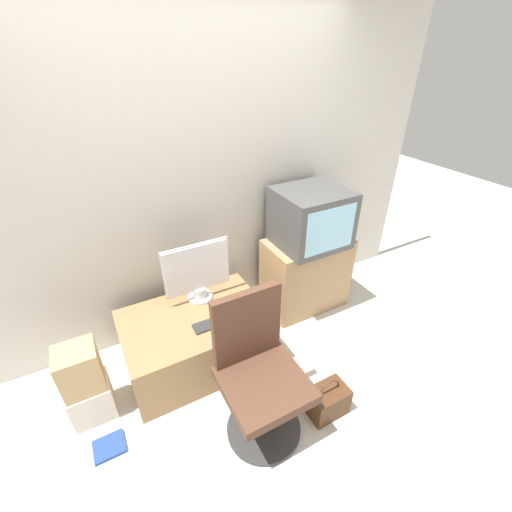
# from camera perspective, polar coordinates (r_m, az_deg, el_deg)

# --- Properties ---
(ground_plane) EXTENTS (12.00, 12.00, 0.00)m
(ground_plane) POSITION_cam_1_polar(r_m,az_deg,el_deg) (2.60, 4.49, -26.13)
(ground_plane) COLOR beige
(wall_back) EXTENTS (4.40, 0.05, 2.60)m
(wall_back) POSITION_cam_1_polar(r_m,az_deg,el_deg) (2.73, -9.67, 12.08)
(wall_back) COLOR beige
(wall_back) RESTS_ON ground_plane
(desk) EXTENTS (1.08, 0.73, 0.45)m
(desk) POSITION_cam_1_polar(r_m,az_deg,el_deg) (2.82, -9.82, -13.37)
(desk) COLOR #937047
(desk) RESTS_ON ground_plane
(side_stand) EXTENTS (0.76, 0.45, 0.71)m
(side_stand) POSITION_cam_1_polar(r_m,az_deg,el_deg) (3.28, 8.24, -2.88)
(side_stand) COLOR #A37F56
(side_stand) RESTS_ON ground_plane
(main_monitor) EXTENTS (0.53, 0.20, 0.50)m
(main_monitor) POSITION_cam_1_polar(r_m,az_deg,el_deg) (2.68, -9.73, -2.74)
(main_monitor) COLOR silver
(main_monitor) RESTS_ON desk
(keyboard) EXTENTS (0.35, 0.11, 0.01)m
(keyboard) POSITION_cam_1_polar(r_m,az_deg,el_deg) (2.59, -6.55, -10.85)
(keyboard) COLOR #2D2D2D
(keyboard) RESTS_ON desk
(mouse) EXTENTS (0.06, 0.04, 0.03)m
(mouse) POSITION_cam_1_polar(r_m,az_deg,el_deg) (2.65, -1.37, -9.06)
(mouse) COLOR #4C4C51
(mouse) RESTS_ON desk
(crt_tv) EXTENTS (0.58, 0.53, 0.49)m
(crt_tv) POSITION_cam_1_polar(r_m,az_deg,el_deg) (2.95, 9.17, 6.30)
(crt_tv) COLOR #474747
(crt_tv) RESTS_ON side_stand
(office_chair) EXTENTS (0.49, 0.49, 1.01)m
(office_chair) POSITION_cam_1_polar(r_m,az_deg,el_deg) (2.24, 0.50, -19.46)
(office_chair) COLOR #333333
(office_chair) RESTS_ON ground_plane
(cardboard_box_lower) EXTENTS (0.27, 0.25, 0.28)m
(cardboard_box_lower) POSITION_cam_1_polar(r_m,az_deg,el_deg) (2.77, -25.74, -20.65)
(cardboard_box_lower) COLOR beige
(cardboard_box_lower) RESTS_ON ground_plane
(cardboard_box_upper) EXTENTS (0.25, 0.23, 0.32)m
(cardboard_box_upper) POSITION_cam_1_polar(r_m,az_deg,el_deg) (2.55, -27.36, -16.40)
(cardboard_box_upper) COLOR tan
(cardboard_box_upper) RESTS_ON cardboard_box_lower
(handbag) EXTENTS (0.27, 0.18, 0.32)m
(handbag) POSITION_cam_1_polar(r_m,az_deg,el_deg) (2.61, 11.82, -22.51)
(handbag) COLOR #4C2D19
(handbag) RESTS_ON ground_plane
(book) EXTENTS (0.19, 0.17, 0.02)m
(book) POSITION_cam_1_polar(r_m,az_deg,el_deg) (2.68, -23.25, -27.17)
(book) COLOR navy
(book) RESTS_ON ground_plane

